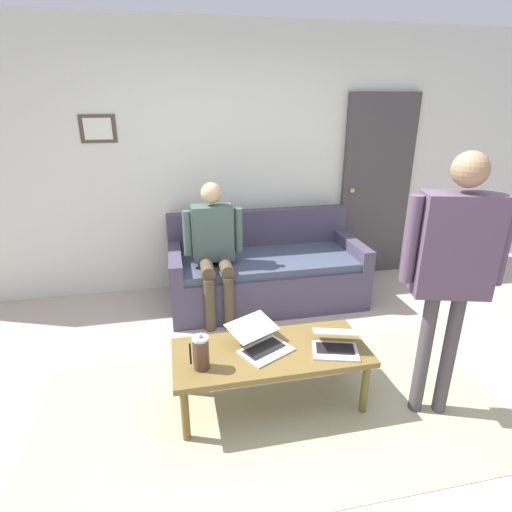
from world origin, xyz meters
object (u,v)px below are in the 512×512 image
object	(u,v)px
couch	(265,272)
interior_door	(376,188)
laptop_left	(261,342)
person_seated	(214,244)
coffee_table	(271,356)
person_standing	(454,258)
laptop_center	(335,344)
french_press	(201,352)

from	to	relation	value
couch	interior_door	bearing A→B (deg)	-161.75
laptop_left	person_seated	xyz separation A→B (m)	(0.16, -1.29, 0.26)
interior_door	coffee_table	bearing A→B (deg)	49.36
coffee_table	laptop_left	xyz separation A→B (m)	(0.06, -0.04, 0.09)
interior_door	couch	distance (m)	1.64
person_standing	person_seated	xyz separation A→B (m)	(1.24, -1.62, -0.37)
laptop_center	french_press	world-z (taller)	french_press
laptop_center	couch	bearing A→B (deg)	-86.78
french_press	person_standing	distance (m)	1.60
coffee_table	person_seated	distance (m)	1.39
coffee_table	laptop_left	size ratio (longest dim) A/B	2.71
interior_door	coffee_table	size ratio (longest dim) A/B	1.59
laptop_left	person_standing	size ratio (longest dim) A/B	0.28
coffee_table	person_seated	xyz separation A→B (m)	(0.22, -1.32, 0.35)
interior_door	person_standing	size ratio (longest dim) A/B	1.20
french_press	interior_door	bearing A→B (deg)	-136.14
interior_door	coffee_table	distance (m)	2.73
person_seated	interior_door	bearing A→B (deg)	-160.48
interior_door	person_standing	bearing A→B (deg)	72.93
laptop_left	laptop_center	world-z (taller)	laptop_left
interior_door	person_standing	xyz separation A→B (m)	(0.71, 2.30, 0.07)
french_press	person_seated	world-z (taller)	person_seated
laptop_center	person_standing	world-z (taller)	person_standing
coffee_table	person_standing	world-z (taller)	person_standing
coffee_table	laptop_left	bearing A→B (deg)	-32.15
couch	laptop_center	world-z (taller)	couch
interior_door	french_press	size ratio (longest dim) A/B	8.30
couch	person_standing	size ratio (longest dim) A/B	1.12
interior_door	laptop_center	size ratio (longest dim) A/B	5.66
french_press	coffee_table	bearing A→B (deg)	-168.67
interior_door	coffee_table	world-z (taller)	interior_door
laptop_center	french_press	size ratio (longest dim) A/B	1.47
couch	person_standing	distance (m)	2.12
laptop_center	person_standing	xyz separation A→B (m)	(-0.60, 0.21, 0.64)
laptop_left	french_press	world-z (taller)	french_press
interior_door	coffee_table	xyz separation A→B (m)	(1.73, 2.01, -0.65)
person_standing	french_press	bearing A→B (deg)	-7.63
interior_door	laptop_left	bearing A→B (deg)	47.87
interior_door	laptop_center	world-z (taller)	interior_door
french_press	person_standing	xyz separation A→B (m)	(-1.48, 0.20, 0.57)
interior_door	laptop_center	distance (m)	2.53
french_press	couch	bearing A→B (deg)	-115.64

